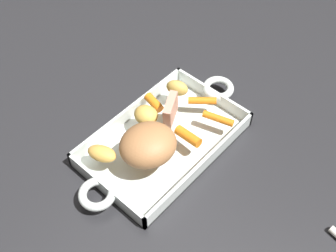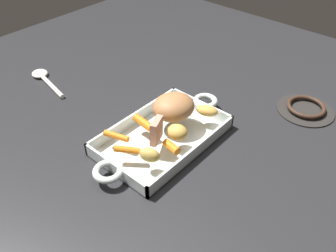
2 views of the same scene
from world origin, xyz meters
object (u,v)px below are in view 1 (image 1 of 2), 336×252
Objects in this scene: potato_near_roast at (102,154)px; roast_slice_outer at (171,110)px; roasting_dish at (164,140)px; baby_carrot_center_left at (188,136)px; potato_halved at (145,116)px; pork_roast at (148,145)px; baby_carrot_southeast at (202,101)px; baby_carrot_long at (154,103)px; potato_golden_large at (177,88)px; baby_carrot_center_right at (218,119)px.

roast_slice_outer is at bearing 168.69° from potato_near_roast.
roast_slice_outer reaches higher than roasting_dish.
baby_carrot_center_left is 0.11m from potato_halved.
baby_carrot_southeast is (-0.19, -0.01, -0.03)m from pork_roast.
baby_carrot_long is at bearing -44.06° from baby_carrot_southeast.
baby_carrot_center_left is 0.14m from potato_golden_large.
baby_carrot_long is 0.15m from baby_carrot_center_right.
baby_carrot_long is at bearing -141.44° from pork_roast.
baby_carrot_long is (-0.02, -0.12, -0.00)m from baby_carrot_center_left.
potato_halved reaches higher than baby_carrot_long.
baby_carrot_southeast is 0.92× the size of baby_carrot_center_right.
pork_roast is (0.06, 0.02, 0.06)m from roasting_dish.
baby_carrot_center_right is (0.02, 0.06, -0.00)m from baby_carrot_southeast.
roast_slice_outer is 0.09m from baby_carrot_southeast.
baby_carrot_center_right is 1.35× the size of potato_golden_large.
roast_slice_outer is 0.98× the size of potato_near_roast.
pork_roast is at bearing -16.90° from baby_carrot_center_right.
baby_carrot_center_right is at bearing 89.08° from potato_golden_large.
baby_carrot_center_right is (-0.06, 0.14, -0.00)m from baby_carrot_long.
potato_near_roast is at bearing -43.39° from pork_roast.
pork_roast reaches higher than roasting_dish.
potato_golden_large is (-0.11, -0.06, 0.05)m from roasting_dish.
baby_carrot_southeast is at bearing 176.97° from roasting_dish.
roast_slice_outer is at bearing 140.84° from potato_halved.
roast_slice_outer is 0.87× the size of baby_carrot_center_right.
baby_carrot_southeast is at bearing 164.91° from roast_slice_outer.
baby_carrot_long is at bearing -65.69° from baby_carrot_center_right.
potato_golden_large is at bearing -75.57° from baby_carrot_southeast.
potato_halved is at bearing -24.59° from baby_carrot_southeast.
baby_carrot_southeast is 0.07m from potato_golden_large.
baby_carrot_long is 0.90× the size of potato_halved.
baby_carrot_center_right is (-0.09, 0.02, -0.00)m from baby_carrot_center_left.
roasting_dish is 7.43× the size of potato_near_roast.
pork_roast is 2.19× the size of potato_halved.
potato_golden_large is at bearing -177.95° from potato_halved.
roast_slice_outer is 1.12× the size of potato_halved.
baby_carrot_long is (0.08, -0.08, 0.00)m from baby_carrot_southeast.
baby_carrot_southeast is at bearing 155.41° from potato_halved.
pork_roast is at bearing 22.52° from potato_golden_large.
roasting_dish is at bearing 27.43° from potato_golden_large.
baby_carrot_long is at bearing -94.31° from roast_slice_outer.
roasting_dish is 9.46× the size of baby_carrot_long.
baby_carrot_center_right is 0.27m from potato_near_roast.
potato_golden_large is (-0.07, 0.01, 0.01)m from baby_carrot_long.
potato_near_roast is (0.24, -0.12, 0.01)m from baby_carrot_center_right.
roasting_dish is at bearing -31.88° from baby_carrot_center_right.
roasting_dish is 7.61× the size of roast_slice_outer.
roast_slice_outer is at bearing -15.09° from baby_carrot_southeast.
roasting_dish is at bearing -66.09° from baby_carrot_center_left.
baby_carrot_long is 0.70× the size of baby_carrot_center_right.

